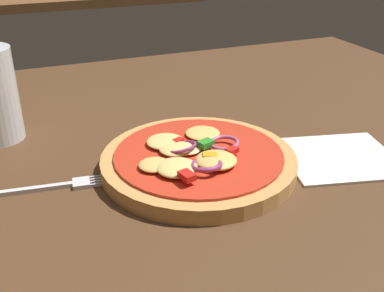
{
  "coord_description": "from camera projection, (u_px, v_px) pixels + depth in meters",
  "views": [
    {
      "loc": [
        -0.16,
        -0.4,
        0.29
      ],
      "look_at": [
        0.02,
        0.05,
        0.05
      ],
      "focal_mm": 43.41,
      "sensor_mm": 36.0,
      "label": 1
    }
  ],
  "objects": [
    {
      "name": "napkin",
      "position": [
        339.0,
        157.0,
        0.55
      ],
      "size": [
        0.15,
        0.14,
        0.0
      ],
      "color": "white",
      "rests_on": "dining_table"
    },
    {
      "name": "dining_table",
      "position": [
        188.0,
        195.0,
        0.51
      ],
      "size": [
        1.13,
        1.0,
        0.03
      ],
      "color": "#4C301C",
      "rests_on": "ground"
    },
    {
      "name": "fork",
      "position": [
        56.0,
        187.0,
        0.49
      ],
      "size": [
        0.17,
        0.03,
        0.01
      ],
      "color": "silver",
      "rests_on": "dining_table"
    },
    {
      "name": "pizza",
      "position": [
        198.0,
        160.0,
        0.53
      ],
      "size": [
        0.22,
        0.22,
        0.03
      ],
      "color": "tan",
      "rests_on": "dining_table"
    }
  ]
}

